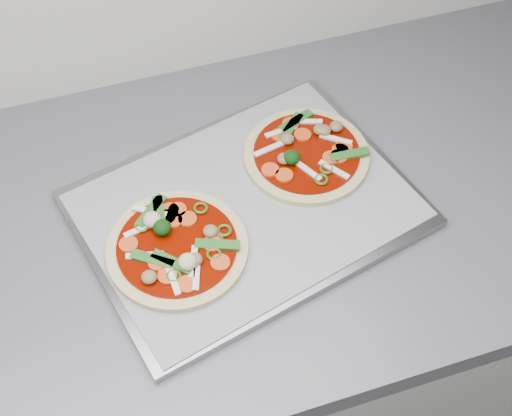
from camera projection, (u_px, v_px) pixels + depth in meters
name	position (u px, v px, depth m)	size (l,w,h in m)	color
base_cabinet	(355.00, 323.00, 1.41)	(3.60, 0.60, 0.86)	#BBBBB8
countertop	(389.00, 179.00, 1.05)	(3.60, 0.60, 0.04)	#5D5D64
baking_tray	(246.00, 209.00, 0.98)	(0.44, 0.33, 0.01)	gray
parchment	(246.00, 205.00, 0.97)	(0.42, 0.31, 0.00)	gray
pizza_left	(177.00, 247.00, 0.92)	(0.24, 0.24, 0.03)	tan
pizza_right	(307.00, 153.00, 1.02)	(0.20, 0.20, 0.03)	tan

